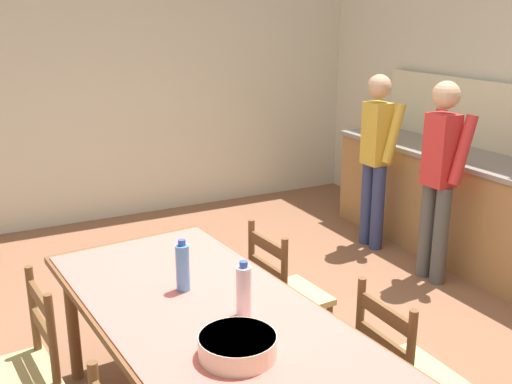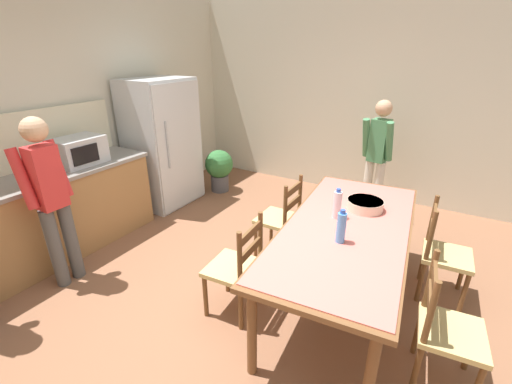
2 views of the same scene
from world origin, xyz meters
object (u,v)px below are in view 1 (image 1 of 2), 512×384
object	(u,v)px
chair_side_far_right	(402,376)
person_at_counter	(440,172)
dining_table	(210,326)
chair_side_far_left	(285,296)
person_at_sink	(376,153)
bottle_off_centre	(244,291)
chair_side_near_left	(19,375)
bottle_near_centre	(183,267)
serving_bowl	(238,345)

from	to	relation	value
chair_side_far_right	person_at_counter	distance (m)	2.22
dining_table	chair_side_far_left	bearing A→B (deg)	127.19
person_at_sink	chair_side_far_right	bearing A→B (deg)	-125.22
chair_side_far_left	person_at_sink	bearing A→B (deg)	-56.72
bottle_off_centre	person_at_counter	distance (m)	2.55
dining_table	chair_side_near_left	size ratio (longest dim) A/B	2.50
dining_table	bottle_near_centre	world-z (taller)	bottle_near_centre
person_at_sink	serving_bowl	bearing A→B (deg)	-137.70
chair_side_far_right	person_at_counter	xyz separation A→B (m)	(-1.47, 1.59, 0.47)
chair_side_near_left	bottle_off_centre	bearing A→B (deg)	55.29
serving_bowl	person_at_counter	distance (m)	2.84
dining_table	person_at_counter	world-z (taller)	person_at_counter
chair_side_near_left	chair_side_far_right	world-z (taller)	same
dining_table	chair_side_far_right	distance (m)	0.96
person_at_counter	bottle_off_centre	bearing A→B (deg)	-153.39
bottle_off_centre	dining_table	bearing A→B (deg)	-127.34
chair_side_near_left	person_at_sink	xyz separation A→B (m)	(-1.43, 3.25, 0.46)
serving_bowl	chair_side_far_right	bearing A→B (deg)	87.60
chair_side_far_right	chair_side_far_left	bearing A→B (deg)	4.81
chair_side_far_left	bottle_off_centre	bearing A→B (deg)	133.16
dining_table	bottle_near_centre	distance (m)	0.34
serving_bowl	chair_side_far_left	bearing A→B (deg)	140.67
chair_side_far_left	chair_side_far_right	bearing A→B (deg)	-179.47
dining_table	chair_side_near_left	world-z (taller)	chair_side_near_left
bottle_near_centre	chair_side_far_right	world-z (taller)	bottle_near_centre
person_at_counter	person_at_sink	bearing A→B (deg)	88.61
chair_side_far_left	chair_side_far_right	distance (m)	0.99
bottle_near_centre	chair_side_far_left	bearing A→B (deg)	110.53
dining_table	bottle_near_centre	xyz separation A→B (m)	(-0.27, -0.02, 0.20)
bottle_off_centre	person_at_counter	world-z (taller)	person_at_counter
dining_table	serving_bowl	world-z (taller)	serving_bowl
serving_bowl	chair_side_near_left	size ratio (longest dim) A/B	0.35
serving_bowl	chair_side_far_left	distance (m)	1.29
person_at_sink	dining_table	bearing A→B (deg)	-142.59
bottle_near_centre	chair_side_far_left	size ratio (longest dim) A/B	0.30
bottle_near_centre	bottle_off_centre	size ratio (longest dim) A/B	1.00
bottle_near_centre	chair_side_far_right	size ratio (longest dim) A/B	0.30
chair_side_far_left	chair_side_near_left	world-z (taller)	same
bottle_near_centre	chair_side_far_left	world-z (taller)	bottle_near_centre
bottle_near_centre	serving_bowl	bearing A→B (deg)	-1.58
bottle_off_centre	chair_side_far_right	bearing A→B (deg)	64.59
dining_table	chair_side_near_left	bearing A→B (deg)	-117.72
chair_side_far_left	person_at_sink	world-z (taller)	person_at_sink
person_at_counter	chair_side_far_right	bearing A→B (deg)	-137.32
person_at_sink	person_at_counter	world-z (taller)	person_at_counter
chair_side_near_left	chair_side_far_right	size ratio (longest dim) A/B	1.00
serving_bowl	chair_side_far_left	size ratio (longest dim) A/B	0.35
bottle_near_centre	chair_side_near_left	distance (m)	0.93
person_at_counter	bottle_near_centre	bearing A→B (deg)	-162.47
serving_bowl	bottle_off_centre	bearing A→B (deg)	149.41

